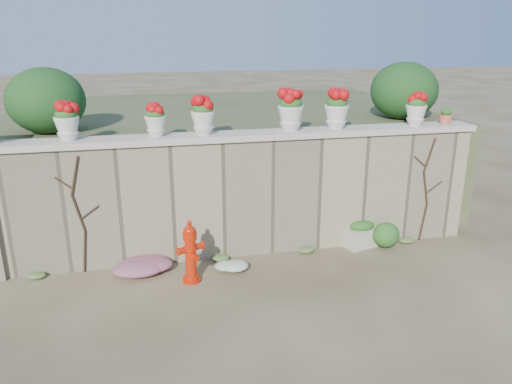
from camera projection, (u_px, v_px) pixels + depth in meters
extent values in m
plane|color=#4C3B26|center=(272.00, 303.00, 7.07)|extent=(80.00, 80.00, 0.00)
cube|color=gray|center=(246.00, 197.00, 8.43)|extent=(8.00, 0.40, 2.00)
cube|color=beige|center=(246.00, 136.00, 8.10)|extent=(8.10, 0.52, 0.10)
cube|color=#384C23|center=(219.00, 153.00, 11.40)|extent=(9.00, 6.00, 2.00)
ellipsoid|color=#143814|center=(46.00, 101.00, 8.40)|extent=(1.30, 1.30, 1.10)
ellipsoid|color=#143814|center=(404.00, 91.00, 9.76)|extent=(1.30, 1.30, 1.10)
cylinder|color=black|center=(85.00, 252.00, 7.88)|extent=(0.12, 0.04, 0.70)
cylinder|color=black|center=(79.00, 213.00, 7.68)|extent=(0.17, 0.04, 0.61)
cylinder|color=black|center=(75.00, 176.00, 7.49)|extent=(0.18, 0.04, 0.61)
cylinder|color=black|center=(90.00, 212.00, 7.71)|extent=(0.30, 0.02, 0.22)
cylinder|color=black|center=(63.00, 183.00, 7.49)|extent=(0.25, 0.02, 0.21)
cylinder|color=black|center=(423.00, 222.00, 9.09)|extent=(0.12, 0.04, 0.70)
cylinder|color=black|center=(425.00, 188.00, 8.88)|extent=(0.17, 0.04, 0.61)
cylinder|color=black|center=(430.00, 155.00, 8.70)|extent=(0.18, 0.04, 0.61)
cylinder|color=black|center=(434.00, 187.00, 8.92)|extent=(0.30, 0.02, 0.22)
cylinder|color=black|center=(420.00, 161.00, 8.69)|extent=(0.25, 0.02, 0.21)
cylinder|color=red|center=(192.00, 280.00, 7.68)|extent=(0.28, 0.28, 0.05)
cylinder|color=red|center=(191.00, 257.00, 7.57)|extent=(0.17, 0.17, 0.62)
cylinder|color=red|center=(190.00, 248.00, 7.52)|extent=(0.21, 0.21, 0.04)
cylinder|color=red|center=(190.00, 236.00, 7.45)|extent=(0.21, 0.21, 0.12)
ellipsoid|color=red|center=(189.00, 229.00, 7.42)|extent=(0.19, 0.19, 0.14)
cylinder|color=red|center=(189.00, 224.00, 7.40)|extent=(0.07, 0.07, 0.10)
cylinder|color=red|center=(182.00, 251.00, 7.44)|extent=(0.17, 0.15, 0.10)
cylinder|color=red|center=(199.00, 246.00, 7.60)|extent=(0.17, 0.15, 0.10)
cylinder|color=red|center=(194.00, 257.00, 7.46)|extent=(0.12, 0.13, 0.09)
cube|color=beige|center=(361.00, 237.00, 8.87)|extent=(0.64, 0.48, 0.34)
ellipsoid|color=#1E5119|center=(362.00, 226.00, 8.80)|extent=(0.50, 0.38, 0.17)
ellipsoid|color=#1E5119|center=(390.00, 234.00, 8.69)|extent=(0.62, 0.55, 0.59)
ellipsoid|color=#D0298A|center=(150.00, 264.00, 7.93)|extent=(1.03, 0.68, 0.27)
ellipsoid|color=white|center=(230.00, 265.00, 7.98)|extent=(0.57, 0.46, 0.21)
ellipsoid|color=#1E5119|center=(66.00, 114.00, 7.40)|extent=(0.32, 0.32, 0.19)
ellipsoid|color=#B60B0D|center=(65.00, 109.00, 7.38)|extent=(0.28, 0.28, 0.20)
ellipsoid|color=#1E5119|center=(155.00, 114.00, 7.68)|extent=(0.29, 0.29, 0.17)
ellipsoid|color=#B60B0D|center=(155.00, 109.00, 7.66)|extent=(0.25, 0.25, 0.18)
ellipsoid|color=#1E5119|center=(203.00, 108.00, 7.82)|extent=(0.33, 0.33, 0.20)
ellipsoid|color=#B60B0D|center=(203.00, 103.00, 7.79)|extent=(0.29, 0.29, 0.21)
ellipsoid|color=#1E5119|center=(291.00, 103.00, 8.10)|extent=(0.36, 0.36, 0.22)
ellipsoid|color=#B60B0D|center=(291.00, 97.00, 8.07)|extent=(0.32, 0.32, 0.23)
ellipsoid|color=#1E5119|center=(337.00, 102.00, 8.27)|extent=(0.35, 0.35, 0.21)
ellipsoid|color=#B60B0D|center=(337.00, 97.00, 8.24)|extent=(0.31, 0.31, 0.22)
ellipsoid|color=#1E5119|center=(417.00, 103.00, 8.58)|extent=(0.31, 0.31, 0.19)
ellipsoid|color=#B60B0D|center=(417.00, 98.00, 8.56)|extent=(0.27, 0.27, 0.20)
ellipsoid|color=#1E5119|center=(446.00, 112.00, 8.76)|extent=(0.18, 0.18, 0.13)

